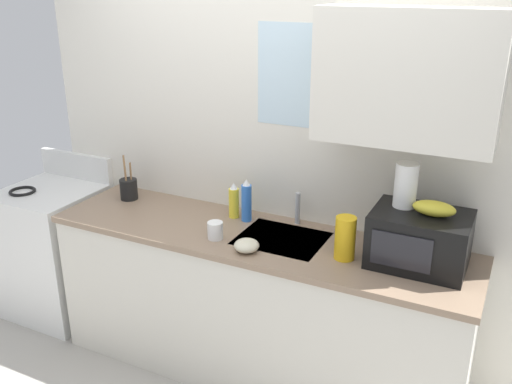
{
  "coord_description": "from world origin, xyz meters",
  "views": [
    {
      "loc": [
        1.24,
        -2.5,
        2.22
      ],
      "look_at": [
        0.0,
        0.0,
        1.15
      ],
      "focal_mm": 39.52,
      "sensor_mm": 36.0,
      "label": 1
    }
  ],
  "objects": [
    {
      "name": "dish_soap_bottle_yellow",
      "position": [
        -0.22,
        0.16,
        1.0
      ],
      "size": [
        0.06,
        0.06,
        0.21
      ],
      "color": "yellow",
      "rests_on": "counter_unit"
    },
    {
      "name": "dish_soap_bottle_blue",
      "position": [
        -0.14,
        0.15,
        1.02
      ],
      "size": [
        0.06,
        0.06,
        0.25
      ],
      "color": "blue",
      "rests_on": "counter_unit"
    },
    {
      "name": "stove_range",
      "position": [
        -1.54,
        0.0,
        0.46
      ],
      "size": [
        0.6,
        0.6,
        1.08
      ],
      "color": "white",
      "rests_on": "ground"
    },
    {
      "name": "cereal_canister",
      "position": [
        0.52,
        -0.05,
        1.01
      ],
      "size": [
        0.1,
        0.1,
        0.22
      ],
      "primitive_type": "cylinder",
      "color": "gold",
      "rests_on": "counter_unit"
    },
    {
      "name": "utensil_crock",
      "position": [
        -0.96,
        0.12,
        0.97
      ],
      "size": [
        0.11,
        0.11,
        0.29
      ],
      "color": "black",
      "rests_on": "counter_unit"
    },
    {
      "name": "microwave",
      "position": [
        0.86,
        0.05,
        1.04
      ],
      "size": [
        0.46,
        0.35,
        0.27
      ],
      "color": "black",
      "rests_on": "counter_unit"
    },
    {
      "name": "sink_faucet",
      "position": [
        0.14,
        0.24,
        0.99
      ],
      "size": [
        0.03,
        0.03,
        0.19
      ],
      "primitive_type": "cylinder",
      "color": "#B2B5BA",
      "rests_on": "counter_unit"
    },
    {
      "name": "paper_towel_roll",
      "position": [
        0.76,
        0.1,
        1.28
      ],
      "size": [
        0.11,
        0.11,
        0.22
      ],
      "primitive_type": "cylinder",
      "color": "white",
      "rests_on": "microwave"
    },
    {
      "name": "mug_white",
      "position": [
        -0.18,
        -0.14,
        0.95
      ],
      "size": [
        0.08,
        0.08,
        0.09
      ],
      "primitive_type": "cylinder",
      "color": "white",
      "rests_on": "counter_unit"
    },
    {
      "name": "banana_bunch",
      "position": [
        0.91,
        0.05,
        1.2
      ],
      "size": [
        0.2,
        0.11,
        0.07
      ],
      "primitive_type": "ellipsoid",
      "color": "gold",
      "rests_on": "microwave"
    },
    {
      "name": "kitchen_wall_assembly",
      "position": [
        0.12,
        0.31,
        1.35
      ],
      "size": [
        3.16,
        0.42,
        2.5
      ],
      "color": "silver",
      "rests_on": "ground"
    },
    {
      "name": "small_bowl",
      "position": [
        0.04,
        -0.2,
        0.93
      ],
      "size": [
        0.13,
        0.13,
        0.06
      ],
      "primitive_type": "ellipsoid",
      "color": "beige",
      "rests_on": "counter_unit"
    },
    {
      "name": "counter_unit",
      "position": [
        0.0,
        0.0,
        0.46
      ],
      "size": [
        2.39,
        0.63,
        0.9
      ],
      "color": "silver",
      "rests_on": "ground"
    }
  ]
}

